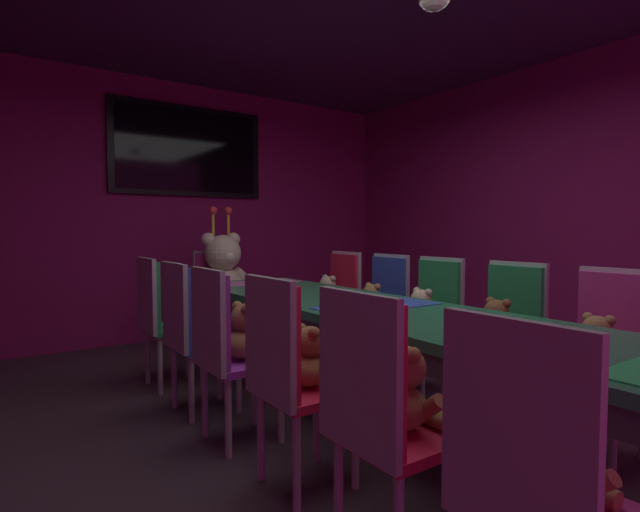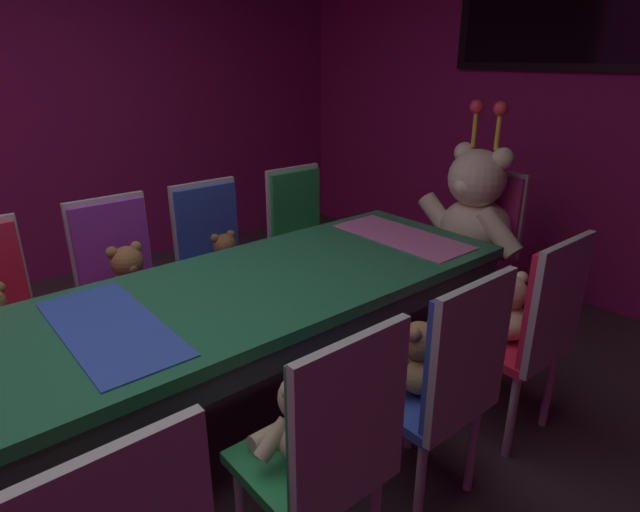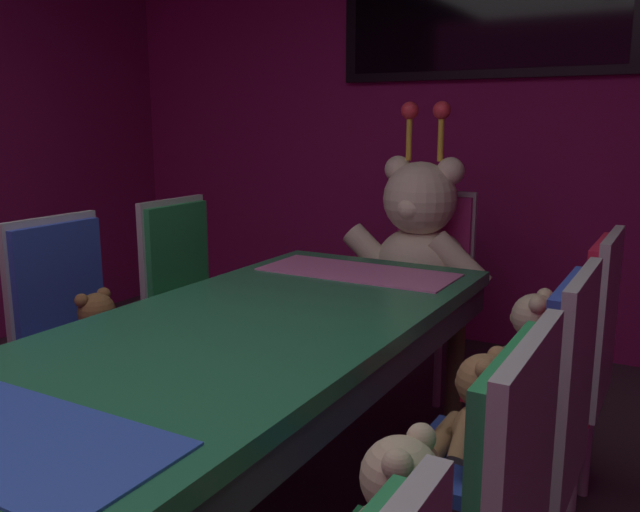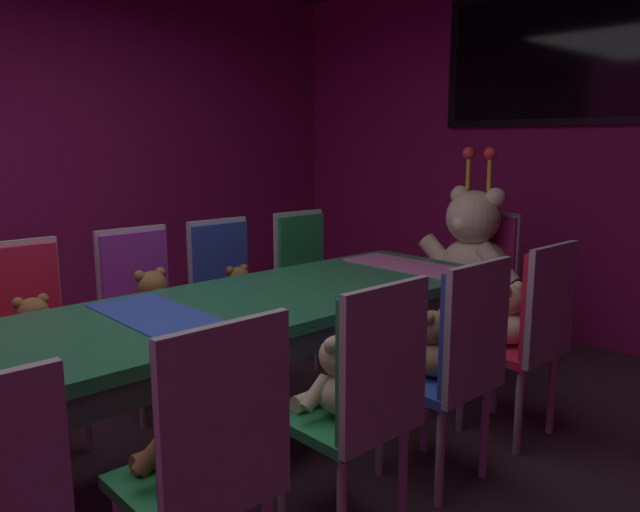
% 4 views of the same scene
% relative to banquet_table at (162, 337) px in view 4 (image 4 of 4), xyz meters
% --- Properties ---
extents(ground_plane, '(7.90, 7.90, 0.00)m').
position_rel_banquet_table_xyz_m(ground_plane, '(0.00, 0.00, -0.66)').
color(ground_plane, '#3F2D38').
extents(wall_back, '(5.20, 0.12, 2.80)m').
position_rel_banquet_table_xyz_m(wall_back, '(0.00, 3.20, 0.74)').
color(wall_back, '#8C1959').
rests_on(wall_back, ground_plane).
extents(banquet_table, '(0.90, 3.70, 0.75)m').
position_rel_banquet_table_xyz_m(banquet_table, '(0.00, 0.00, 0.00)').
color(banquet_table, '#26724C').
rests_on(banquet_table, ground_plane).
extents(chair_left_2, '(0.42, 0.41, 0.98)m').
position_rel_banquet_table_xyz_m(chair_left_2, '(-0.81, -0.29, -0.06)').
color(chair_left_2, red).
rests_on(chair_left_2, ground_plane).
extents(teddy_left_2, '(0.24, 0.31, 0.29)m').
position_rel_banquet_table_xyz_m(teddy_left_2, '(-0.67, -0.29, -0.07)').
color(teddy_left_2, olive).
rests_on(teddy_left_2, chair_left_2).
extents(chair_left_3, '(0.42, 0.41, 0.98)m').
position_rel_banquet_table_xyz_m(chair_left_3, '(-0.85, 0.33, -0.06)').
color(chair_left_3, purple).
rests_on(chair_left_3, ground_plane).
extents(teddy_left_3, '(0.27, 0.35, 0.33)m').
position_rel_banquet_table_xyz_m(teddy_left_3, '(-0.70, 0.33, -0.06)').
color(teddy_left_3, olive).
rests_on(teddy_left_3, chair_left_3).
extents(chair_left_4, '(0.42, 0.41, 0.98)m').
position_rel_banquet_table_xyz_m(chair_left_4, '(-0.84, 0.88, -0.06)').
color(chair_left_4, '#2D47B2').
rests_on(chair_left_4, ground_plane).
extents(teddy_left_4, '(0.22, 0.29, 0.27)m').
position_rel_banquet_table_xyz_m(teddy_left_4, '(-0.70, 0.88, -0.08)').
color(teddy_left_4, brown).
rests_on(teddy_left_4, chair_left_4).
extents(chair_left_5, '(0.42, 0.41, 0.98)m').
position_rel_banquet_table_xyz_m(chair_left_5, '(-0.84, 1.53, -0.06)').
color(chair_left_5, '#268C4C').
rests_on(chair_left_5, ground_plane).
extents(chair_right_2, '(0.42, 0.41, 0.98)m').
position_rel_banquet_table_xyz_m(chair_right_2, '(0.85, -0.31, -0.06)').
color(chair_right_2, '#268C4C').
rests_on(chair_right_2, ground_plane).
extents(teddy_right_2, '(0.25, 0.33, 0.31)m').
position_rel_banquet_table_xyz_m(teddy_right_2, '(0.70, -0.31, -0.07)').
color(teddy_right_2, brown).
rests_on(teddy_right_2, chair_right_2).
extents(chair_right_3, '(0.42, 0.41, 0.98)m').
position_rel_banquet_table_xyz_m(chair_right_3, '(0.85, 0.33, -0.06)').
color(chair_right_3, '#268C4C').
rests_on(chair_right_3, ground_plane).
extents(teddy_right_3, '(0.25, 0.33, 0.31)m').
position_rel_banquet_table_xyz_m(teddy_right_3, '(0.70, 0.33, -0.07)').
color(teddy_right_3, beige).
rests_on(teddy_right_3, chair_right_3).
extents(chair_right_4, '(0.42, 0.41, 0.98)m').
position_rel_banquet_table_xyz_m(chair_right_4, '(0.85, 0.88, -0.06)').
color(chair_right_4, '#2D47B2').
rests_on(chair_right_4, ground_plane).
extents(teddy_right_4, '(0.24, 0.31, 0.30)m').
position_rel_banquet_table_xyz_m(teddy_right_4, '(0.70, 0.88, -0.07)').
color(teddy_right_4, '#9E7247').
rests_on(teddy_right_4, chair_right_4).
extents(chair_right_5, '(0.42, 0.41, 0.98)m').
position_rel_banquet_table_xyz_m(chair_right_5, '(0.85, 1.49, -0.06)').
color(chair_right_5, red).
rests_on(chair_right_5, ground_plane).
extents(teddy_right_5, '(0.26, 0.33, 0.31)m').
position_rel_banquet_table_xyz_m(teddy_right_5, '(0.70, 1.49, -0.07)').
color(teddy_right_5, beige).
rests_on(teddy_right_5, chair_right_5).
extents(throne_chair, '(0.41, 0.42, 0.98)m').
position_rel_banquet_table_xyz_m(throne_chair, '(0.00, 2.39, -0.06)').
color(throne_chair, '#CC338C').
rests_on(throne_chair, ground_plane).
extents(king_teddy_bear, '(0.75, 0.58, 0.96)m').
position_rel_banquet_table_xyz_m(king_teddy_bear, '(0.00, 2.22, 0.11)').
color(king_teddy_bear, beige).
rests_on(king_teddy_bear, throne_chair).
extents(wall_tv, '(1.68, 0.06, 0.98)m').
position_rel_banquet_table_xyz_m(wall_tv, '(0.00, 3.11, 1.39)').
color(wall_tv, black).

